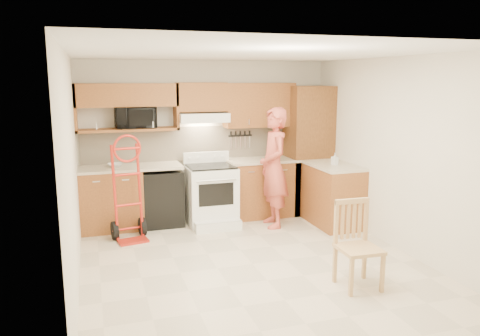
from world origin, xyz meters
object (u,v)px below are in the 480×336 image
range (212,190)px  person (274,168)px  hand_truck (129,193)px  dining_chair (359,246)px  microwave (135,117)px

range → person: size_ratio=0.60×
range → person: person is taller
hand_truck → range: bearing=5.9°
person → dining_chair: (0.07, -2.30, -0.43)m
person → dining_chair: bearing=6.0°
range → microwave: bearing=160.7°
microwave → range: microwave is taller
range → dining_chair: bearing=-70.6°
range → hand_truck: size_ratio=0.81×
range → dining_chair: (0.94, -2.66, -0.07)m
person → hand_truck: person is taller
range → hand_truck: bearing=-164.2°
dining_chair → range: bearing=111.1°
range → person: 1.01m
microwave → hand_truck: (-0.19, -0.74, -0.98)m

